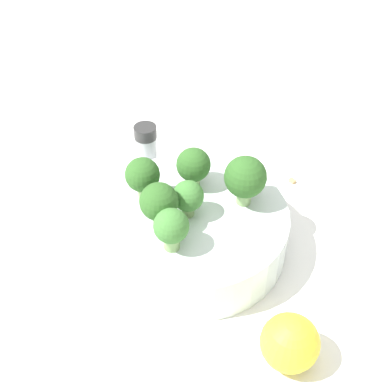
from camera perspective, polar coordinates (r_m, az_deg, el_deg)
ground_plane at (r=0.63m, az=0.00°, el=-5.73°), size 3.00×3.00×0.00m
bowl at (r=0.61m, az=0.00°, el=-4.02°), size 0.22×0.22×0.05m
broccoli_floret_0 at (r=0.55m, az=-3.55°, el=-1.17°), size 0.04×0.04×0.06m
broccoli_floret_1 at (r=0.57m, az=-0.47°, el=-0.49°), size 0.03×0.03×0.04m
broccoli_floret_2 at (r=0.61m, az=0.15°, el=2.83°), size 0.04×0.04×0.05m
broccoli_floret_3 at (r=0.59m, az=-5.30°, el=1.72°), size 0.04×0.04×0.06m
broccoli_floret_4 at (r=0.58m, az=5.71°, el=1.49°), size 0.05×0.05×0.06m
broccoli_floret_5 at (r=0.53m, az=-2.23°, el=-3.81°), size 0.04×0.04×0.05m
pepper_shaker at (r=0.71m, az=-4.88°, el=4.52°), size 0.03×0.03×0.07m
lemon_wedge at (r=0.52m, az=10.40°, el=-15.53°), size 0.06×0.06×0.06m
almond_crumb_0 at (r=0.72m, az=0.40°, el=1.74°), size 0.00×0.01×0.01m
almond_crumb_1 at (r=0.72m, az=10.66°, el=1.31°), size 0.01×0.01×0.01m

